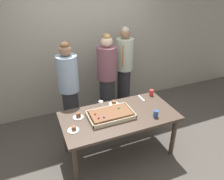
# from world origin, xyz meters

# --- Properties ---
(ground_plane) EXTENTS (12.00, 12.00, 0.00)m
(ground_plane) POSITION_xyz_m (0.00, 0.00, 0.00)
(ground_plane) COLOR #4C4742
(interior_back_panel) EXTENTS (8.00, 0.12, 3.00)m
(interior_back_panel) POSITION_xyz_m (0.00, 1.60, 1.50)
(interior_back_panel) COLOR #9E998E
(interior_back_panel) RESTS_ON ground_plane
(party_table) EXTENTS (1.68, 0.84, 0.73)m
(party_table) POSITION_xyz_m (0.00, 0.00, 0.64)
(party_table) COLOR #47382D
(party_table) RESTS_ON ground_plane
(sheet_cake) EXTENTS (0.65, 0.39, 0.10)m
(sheet_cake) POSITION_xyz_m (-0.13, 0.01, 0.76)
(sheet_cake) COLOR beige
(sheet_cake) RESTS_ON party_table
(plated_slice_near_left) EXTENTS (0.15, 0.15, 0.08)m
(plated_slice_near_left) POSITION_xyz_m (-0.57, 0.17, 0.75)
(plated_slice_near_left) COLOR white
(plated_slice_near_left) RESTS_ON party_table
(plated_slice_near_right) EXTENTS (0.15, 0.15, 0.06)m
(plated_slice_near_right) POSITION_xyz_m (-0.70, -0.09, 0.75)
(plated_slice_near_right) COLOR white
(plated_slice_near_right) RESTS_ON party_table
(plated_slice_far_left) EXTENTS (0.15, 0.15, 0.06)m
(plated_slice_far_left) POSITION_xyz_m (0.04, 0.30, 0.75)
(plated_slice_far_left) COLOR white
(plated_slice_far_left) RESTS_ON party_table
(drink_cup_nearest) EXTENTS (0.07, 0.07, 0.10)m
(drink_cup_nearest) POSITION_xyz_m (0.47, -0.24, 0.78)
(drink_cup_nearest) COLOR #2D5199
(drink_cup_nearest) RESTS_ON party_table
(drink_cup_middle) EXTENTS (0.07, 0.07, 0.10)m
(drink_cup_middle) POSITION_xyz_m (-0.17, 0.31, 0.78)
(drink_cup_middle) COLOR white
(drink_cup_middle) RESTS_ON party_table
(drink_cup_far_end) EXTENTS (0.07, 0.07, 0.10)m
(drink_cup_far_end) POSITION_xyz_m (0.74, 0.33, 0.78)
(drink_cup_far_end) COLOR red
(drink_cup_far_end) RESTS_ON party_table
(cake_server_utensil) EXTENTS (0.03, 0.20, 0.01)m
(cake_server_utensil) POSITION_xyz_m (0.53, 0.30, 0.73)
(cake_server_utensil) COLOR silver
(cake_server_utensil) RESTS_ON party_table
(person_serving_front) EXTENTS (0.35, 0.35, 1.69)m
(person_serving_front) POSITION_xyz_m (0.18, 0.95, 0.87)
(person_serving_front) COLOR #28282D
(person_serving_front) RESTS_ON ground_plane
(person_green_shirt_behind) EXTENTS (0.33, 0.33, 1.66)m
(person_green_shirt_behind) POSITION_xyz_m (-0.54, 0.81, 0.86)
(person_green_shirt_behind) COLOR #28282D
(person_green_shirt_behind) RESTS_ON ground_plane
(person_striped_tie_right) EXTENTS (0.32, 0.32, 1.73)m
(person_striped_tie_right) POSITION_xyz_m (0.61, 1.14, 0.90)
(person_striped_tie_right) COLOR #28282D
(person_striped_tie_right) RESTS_ON ground_plane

